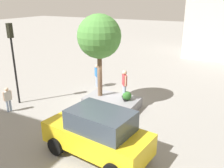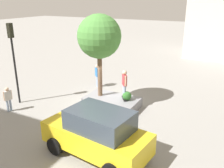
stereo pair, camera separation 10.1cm
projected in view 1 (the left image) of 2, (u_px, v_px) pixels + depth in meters
The scene contains 10 objects.
ground_plane at pixel (106, 103), 15.71m from camera, with size 120.00×120.00×0.00m, color gray.
planter_ledge at pixel (112, 102), 15.10m from camera, with size 3.27×1.92×0.58m, color gray.
plaza_tree at pixel (99, 37), 14.18m from camera, with size 2.58×2.58×4.97m.
boxwood_shrub at pixel (127, 96), 14.61m from camera, with size 0.54×0.54×0.54m, color #2D6628.
skateboard at pixel (124, 98), 14.79m from camera, with size 0.62×0.78×0.07m.
skateboarder at pixel (124, 82), 14.45m from camera, with size 0.45×0.49×1.75m.
sedan_parked at pixel (98, 133), 10.14m from camera, with size 4.81×2.61×2.14m.
traffic_light_corner at pixel (12, 51), 14.63m from camera, with size 0.34×0.29×5.00m.
passerby_with_bag at pixel (97, 74), 18.26m from camera, with size 0.49×0.45×1.74m.
pedestrian_crossing at pixel (8, 98), 14.27m from camera, with size 0.29×0.49×1.51m.
Camera 1 is at (-6.96, 12.63, 6.38)m, focal length 39.29 mm.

